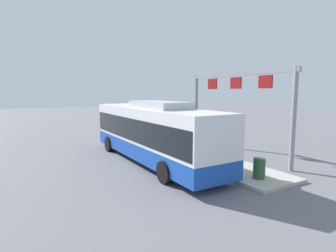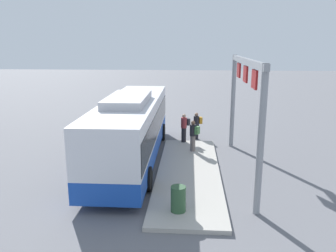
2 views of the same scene
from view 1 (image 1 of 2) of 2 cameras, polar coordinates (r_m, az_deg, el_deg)
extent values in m
plane|color=slate|center=(15.43, -3.45, -7.60)|extent=(120.00, 120.00, 0.00)
cube|color=#B2ADA3|center=(15.59, 8.81, -7.22)|extent=(10.00, 2.80, 0.16)
cube|color=#1947AD|center=(15.25, -3.48, -4.79)|extent=(11.44, 2.58, 0.85)
cube|color=silver|center=(15.03, -3.52, 0.35)|extent=(11.44, 2.58, 1.90)
cube|color=black|center=(15.05, -3.51, -0.41)|extent=(11.21, 2.61, 1.20)
cube|color=black|center=(20.27, -10.99, 1.74)|extent=(0.05, 2.13, 1.50)
cube|color=#B7B7BC|center=(14.18, -1.95, 4.52)|extent=(4.01, 1.78, 0.36)
cube|color=orange|center=(20.14, -10.99, 4.13)|extent=(0.13, 1.75, 0.28)
cylinder|color=black|center=(18.40, -12.46, -3.74)|extent=(1.00, 0.31, 1.00)
cylinder|color=black|center=(19.27, -5.67, -3.10)|extent=(1.00, 0.31, 1.00)
cylinder|color=black|center=(11.78, -0.73, -9.81)|extent=(1.00, 0.31, 1.00)
cylinder|color=black|center=(13.10, 8.48, -8.12)|extent=(1.00, 0.31, 1.00)
cylinder|color=black|center=(19.10, -0.94, -2.90)|extent=(0.39, 0.39, 0.85)
cylinder|color=maroon|center=(18.99, -0.94, -0.75)|extent=(0.47, 0.47, 0.60)
sphere|color=tan|center=(18.94, -0.94, 0.48)|extent=(0.22, 0.22, 0.22)
cube|color=#26262D|center=(19.21, -0.58, -0.56)|extent=(0.33, 0.30, 0.40)
cylinder|color=black|center=(20.54, -0.83, -2.63)|extent=(0.35, 0.35, 0.85)
cylinder|color=black|center=(20.43, -0.84, -0.63)|extent=(0.42, 0.42, 0.60)
sphere|color=#9E755B|center=(20.38, -0.84, 0.51)|extent=(0.22, 0.22, 0.22)
cube|color=#BF7F1E|center=(20.61, -0.34, -0.48)|extent=(0.32, 0.25, 0.40)
cylinder|color=slate|center=(17.95, 3.20, -3.57)|extent=(0.38, 0.38, 0.85)
cylinder|color=black|center=(17.83, 3.22, -1.28)|extent=(0.46, 0.46, 0.60)
sphere|color=brown|center=(17.77, 3.23, 0.02)|extent=(0.22, 0.22, 0.22)
cube|color=#4C8447|center=(17.84, 4.05, -1.18)|extent=(0.33, 0.29, 0.40)
cylinder|color=gray|center=(14.59, 25.21, 1.23)|extent=(0.24, 0.24, 5.20)
cylinder|color=gray|center=(20.22, 6.04, 3.38)|extent=(0.24, 0.24, 5.20)
cube|color=gray|center=(17.15, 14.32, 10.70)|extent=(8.45, 0.20, 0.24)
cube|color=maroon|center=(15.62, 20.05, 8.82)|extent=(0.90, 0.08, 0.70)
cube|color=maroon|center=(17.12, 14.26, 8.86)|extent=(0.90, 0.08, 0.70)
cube|color=maroon|center=(18.76, 9.45, 8.83)|extent=(0.90, 0.08, 0.70)
cylinder|color=#2D5133|center=(12.62, 18.85, -8.52)|extent=(0.52, 0.52, 0.90)
camera|label=2|loc=(10.29, 77.57, 11.96)|focal=36.44mm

